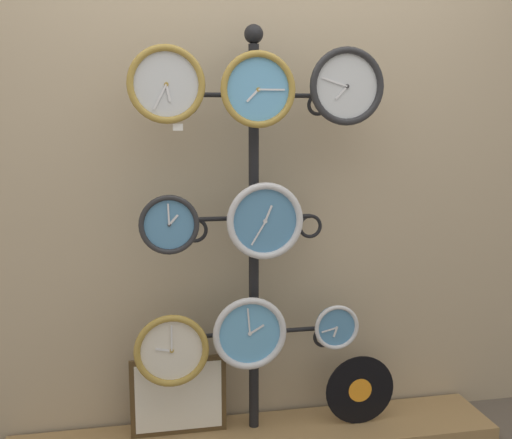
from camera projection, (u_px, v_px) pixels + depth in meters
shop_wall at (247, 132)px, 2.70m from camera, size 4.40×0.04×2.80m
low_shelf at (256, 438)px, 2.70m from camera, size 2.20×0.36×0.06m
display_stand at (254, 298)px, 2.66m from camera, size 0.76×0.38×1.84m
clock_top_left at (166, 84)px, 2.35m from camera, size 0.31×0.04×0.31m
clock_top_center at (258, 90)px, 2.40m from camera, size 0.31×0.04×0.31m
clock_top_right at (347, 86)px, 2.49m from camera, size 0.32×0.04×0.32m
clock_middle_left at (169, 225)px, 2.43m from camera, size 0.25×0.04×0.25m
clock_middle_center at (265, 221)px, 2.51m from camera, size 0.33×0.04×0.33m
clock_bottom_left at (172, 350)px, 2.51m from camera, size 0.32×0.04×0.32m
clock_bottom_center at (250, 333)px, 2.56m from camera, size 0.32×0.04×0.32m
clock_bottom_right at (336, 327)px, 2.67m from camera, size 0.21×0.04×0.21m
vinyl_record at (360, 390)px, 2.75m from camera, size 0.33×0.01×0.33m
picture_frame at (179, 396)px, 2.66m from camera, size 0.43×0.02×0.36m
price_tag_upper at (178, 127)px, 2.38m from camera, size 0.04×0.00×0.03m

